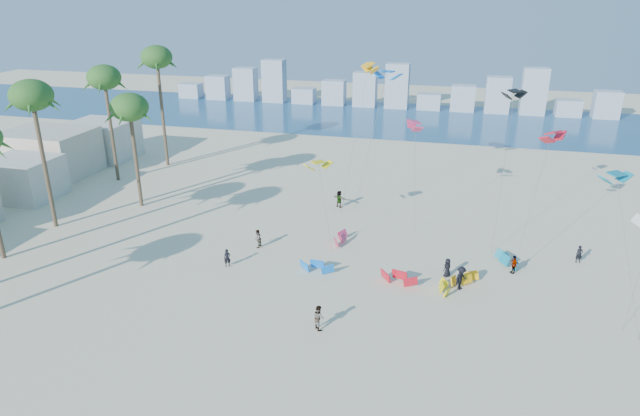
# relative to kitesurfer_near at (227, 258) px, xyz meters

# --- Properties ---
(ground) EXTENTS (220.00, 220.00, 0.00)m
(ground) POSITION_rel_kitesurfer_near_xyz_m (4.00, -12.29, -0.77)
(ground) COLOR beige
(ground) RESTS_ON ground
(ocean) EXTENTS (220.00, 220.00, 0.00)m
(ocean) POSITION_rel_kitesurfer_near_xyz_m (4.00, 59.71, -0.76)
(ocean) COLOR navy
(ocean) RESTS_ON ground
(kitesurfer_near) EXTENTS (0.67, 0.59, 1.54)m
(kitesurfer_near) POSITION_rel_kitesurfer_near_xyz_m (0.00, 0.00, 0.00)
(kitesurfer_near) COLOR black
(kitesurfer_near) RESTS_ON ground
(kitesurfer_mid) EXTENTS (1.06, 1.09, 1.77)m
(kitesurfer_mid) POSITION_rel_kitesurfer_near_xyz_m (9.63, -6.95, 0.12)
(kitesurfer_mid) COLOR gray
(kitesurfer_mid) RESTS_ON ground
(kitesurfers_far) EXTENTS (27.99, 15.95, 1.91)m
(kitesurfers_far) POSITION_rel_kitesurfer_near_xyz_m (13.24, 6.64, 0.11)
(kitesurfers_far) COLOR black
(kitesurfers_far) RESTS_ON ground
(grounded_kites) EXTENTS (17.74, 9.43, 0.98)m
(grounded_kites) POSITION_rel_kitesurfer_near_xyz_m (14.69, 2.83, -0.32)
(grounded_kites) COLOR blue
(grounded_kites) RESTS_ON ground
(flying_kites) EXTENTS (28.14, 22.84, 15.22)m
(flying_kites) POSITION_rel_kitesurfer_near_xyz_m (17.36, 11.05, 10.31)
(flying_kites) COLOR yellow
(flying_kites) RESTS_ON ground
(palm_row) EXTENTS (11.17, 44.80, 15.33)m
(palm_row) POSITION_rel_kitesurfer_near_xyz_m (-18.46, 3.88, 10.86)
(palm_row) COLOR brown
(palm_row) RESTS_ON ground
(beachfront_buildings) EXTENTS (11.50, 43.00, 6.00)m
(beachfront_buildings) POSITION_rel_kitesurfer_near_xyz_m (-29.69, 8.52, 1.90)
(beachfront_buildings) COLOR beige
(beachfront_buildings) RESTS_ON ground
(distant_skyline) EXTENTS (85.00, 3.00, 8.40)m
(distant_skyline) POSITION_rel_kitesurfer_near_xyz_m (2.82, 69.71, 2.32)
(distant_skyline) COLOR #9EADBF
(distant_skyline) RESTS_ON ground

